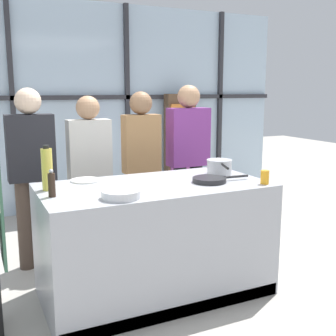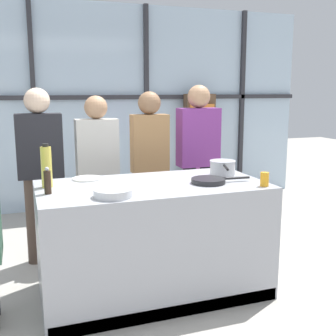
{
  "view_description": "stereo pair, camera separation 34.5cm",
  "coord_description": "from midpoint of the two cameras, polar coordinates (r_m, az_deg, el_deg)",
  "views": [
    {
      "loc": [
        -1.29,
        -2.97,
        1.65
      ],
      "look_at": [
        0.17,
        0.1,
        1.01
      ],
      "focal_mm": 45.0,
      "sensor_mm": 36.0,
      "label": 1
    },
    {
      "loc": [
        -0.97,
        -3.1,
        1.65
      ],
      "look_at": [
        0.17,
        0.1,
        1.01
      ],
      "focal_mm": 45.0,
      "sensor_mm": 36.0,
      "label": 2
    }
  ],
  "objects": [
    {
      "name": "juice_glass_near",
      "position": [
        3.36,
        10.15,
        -1.27
      ],
      "size": [
        0.07,
        0.07,
        0.11
      ],
      "primitive_type": "cylinder",
      "color": "orange",
      "rests_on": "demo_island"
    },
    {
      "name": "back_window_wall",
      "position": [
        5.92,
        -14.44,
        7.92
      ],
      "size": [
        6.4,
        0.1,
        2.8
      ],
      "color": "silver",
      "rests_on": "ground_plane"
    },
    {
      "name": "spectator_center_right",
      "position": [
        4.28,
        -5.92,
        1.15
      ],
      "size": [
        0.37,
        0.23,
        1.63
      ],
      "rotation": [
        0.0,
        0.0,
        3.14
      ],
      "color": "#232838",
      "rests_on": "ground_plane"
    },
    {
      "name": "saucepan",
      "position": [
        3.7,
        4.33,
        0.18
      ],
      "size": [
        0.22,
        0.4,
        0.13
      ],
      "color": "silver",
      "rests_on": "demo_island"
    },
    {
      "name": "spectator_center_left",
      "position": [
        4.14,
        -12.91,
        0.05
      ],
      "size": [
        0.4,
        0.22,
        1.59
      ],
      "rotation": [
        0.0,
        0.0,
        3.14
      ],
      "color": "#232838",
      "rests_on": "ground_plane"
    },
    {
      "name": "spectator_far_left",
      "position": [
        4.06,
        -20.32,
        0.07
      ],
      "size": [
        0.42,
        0.23,
        1.66
      ],
      "rotation": [
        0.0,
        0.0,
        3.14
      ],
      "color": "#47382D",
      "rests_on": "ground_plane"
    },
    {
      "name": "mixing_bowl",
      "position": [
        2.92,
        -9.78,
        -3.51
      ],
      "size": [
        0.27,
        0.27,
        0.06
      ],
      "color": "silver",
      "rests_on": "demo_island"
    },
    {
      "name": "spectator_far_right",
      "position": [
        4.48,
        0.55,
        1.84
      ],
      "size": [
        0.44,
        0.24,
        1.69
      ],
      "rotation": [
        0.0,
        0.0,
        3.14
      ],
      "color": "black",
      "rests_on": "ground_plane"
    },
    {
      "name": "pepper_grinder",
      "position": [
        3.06,
        -18.64,
        -2.15
      ],
      "size": [
        0.05,
        0.05,
        0.2
      ],
      "color": "#332319",
      "rests_on": "demo_island"
    },
    {
      "name": "white_plate",
      "position": [
        3.52,
        -13.85,
        -1.66
      ],
      "size": [
        0.25,
        0.25,
        0.01
      ],
      "primitive_type": "cylinder",
      "color": "white",
      "rests_on": "demo_island"
    },
    {
      "name": "frying_pan",
      "position": [
        3.38,
        2.83,
        -1.61
      ],
      "size": [
        0.49,
        0.27,
        0.04
      ],
      "color": "#232326",
      "rests_on": "demo_island"
    },
    {
      "name": "demo_island",
      "position": [
        3.45,
        -4.68,
        -9.64
      ],
      "size": [
        1.78,
        0.93,
        0.91
      ],
      "color": "#A8AAB2",
      "rests_on": "ground_plane"
    },
    {
      "name": "oil_bottle",
      "position": [
        3.27,
        -19.01,
        -0.14
      ],
      "size": [
        0.08,
        0.08,
        0.34
      ],
      "color": "#E0CC4C",
      "rests_on": "demo_island"
    },
    {
      "name": "bookshelf",
      "position": [
        6.28,
        0.05,
        2.78
      ],
      "size": [
        0.45,
        0.19,
        1.58
      ],
      "color": "brown",
      "rests_on": "ground_plane"
    },
    {
      "name": "ground_plane",
      "position": [
        3.63,
        -4.6,
        -16.38
      ],
      "size": [
        18.0,
        18.0,
        0.0
      ],
      "primitive_type": "plane",
      "color": "#ADA89E"
    }
  ]
}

